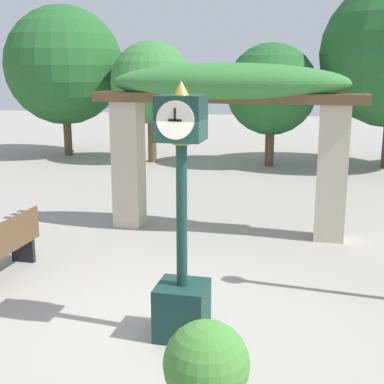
% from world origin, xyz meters
% --- Properties ---
extents(ground_plane, '(60.00, 60.00, 0.00)m').
position_xyz_m(ground_plane, '(0.00, 0.00, 0.00)').
color(ground_plane, gray).
extents(pedestal_clock, '(0.57, 0.57, 2.90)m').
position_xyz_m(pedestal_clock, '(0.19, 0.03, 1.17)').
color(pedestal_clock, '#14332D').
rests_on(pedestal_clock, ground).
extents(pergola, '(4.92, 1.12, 3.12)m').
position_xyz_m(pergola, '(0.00, 4.13, 2.35)').
color(pergola, '#BCB299').
rests_on(pergola, ground).
extents(potted_plant_near_left, '(0.74, 0.74, 0.97)m').
position_xyz_m(potted_plant_near_left, '(0.79, -1.50, 0.57)').
color(potted_plant_near_left, brown).
rests_on(potted_plant_near_left, ground).
extents(park_bench, '(0.42, 1.63, 0.89)m').
position_xyz_m(park_bench, '(-2.81, 1.15, 0.44)').
color(park_bench, brown).
rests_on(park_bench, ground).
extents(tree_line, '(17.41, 4.39, 5.63)m').
position_xyz_m(tree_line, '(-0.29, 11.81, 3.06)').
color(tree_line, brown).
rests_on(tree_line, ground).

